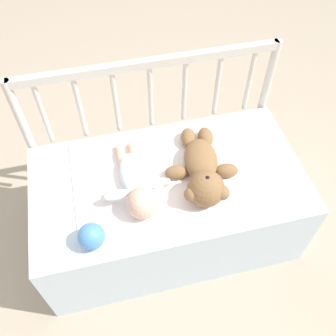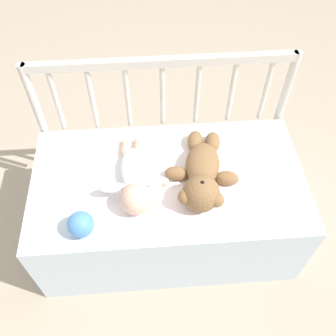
# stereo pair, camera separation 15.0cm
# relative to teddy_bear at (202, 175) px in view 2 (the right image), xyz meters

# --- Properties ---
(ground_plane) EXTENTS (12.00, 12.00, 0.00)m
(ground_plane) POSITION_rel_teddy_bear_xyz_m (-0.13, 0.03, -0.48)
(ground_plane) COLOR tan
(crib_mattress) EXTENTS (1.13, 0.61, 0.42)m
(crib_mattress) POSITION_rel_teddy_bear_xyz_m (-0.13, 0.03, -0.27)
(crib_mattress) COLOR silver
(crib_mattress) RESTS_ON ground_plane
(crib_rail) EXTENTS (1.13, 0.04, 0.78)m
(crib_rail) POSITION_rel_teddy_bear_xyz_m (-0.13, 0.36, 0.06)
(crib_rail) COLOR beige
(crib_rail) RESTS_ON ground_plane
(blanket) EXTENTS (0.79, 0.52, 0.01)m
(blanket) POSITION_rel_teddy_bear_xyz_m (-0.12, 0.06, -0.06)
(blanket) COLOR white
(blanket) RESTS_ON crib_mattress
(teddy_bear) EXTENTS (0.31, 0.43, 0.15)m
(teddy_bear) POSITION_rel_teddy_bear_xyz_m (0.00, 0.00, 0.00)
(teddy_bear) COLOR olive
(teddy_bear) RESTS_ON crib_mattress
(baby) EXTENTS (0.28, 0.41, 0.12)m
(baby) POSITION_rel_teddy_bear_xyz_m (-0.27, 0.00, -0.01)
(baby) COLOR white
(baby) RESTS_ON crib_mattress
(toy_ball) EXTENTS (0.10, 0.10, 0.10)m
(toy_ball) POSITION_rel_teddy_bear_xyz_m (-0.47, -0.18, -0.01)
(toy_ball) COLOR #4C8CDB
(toy_ball) RESTS_ON crib_mattress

